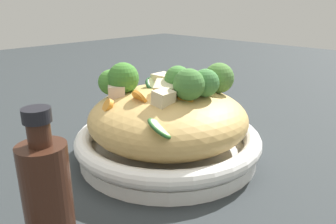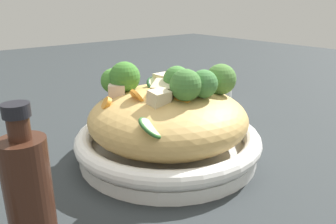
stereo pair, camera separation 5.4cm
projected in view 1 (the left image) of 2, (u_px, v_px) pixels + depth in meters
The scene contains 9 objects.
ground_plane at pixel (168, 156), 0.57m from camera, with size 3.00×3.00×0.00m, color #282D2F.
serving_bowl at pixel (168, 143), 0.56m from camera, with size 0.31×0.31×0.05m.
noodle_heap at pixel (168, 118), 0.55m from camera, with size 0.26×0.26×0.10m.
broccoli_florets at pixel (174, 81), 0.53m from camera, with size 0.21×0.19×0.07m.
carrot_coins at pixel (158, 96), 0.51m from camera, with size 0.14×0.11×0.04m.
zucchini_slices at pixel (156, 105), 0.49m from camera, with size 0.13×0.14×0.05m.
chicken_chunks at pixel (153, 90), 0.52m from camera, with size 0.12×0.13×0.04m.
soy_sauce_bottle at pixel (48, 200), 0.32m from camera, with size 0.05×0.05×0.16m.
drinking_glass at pixel (205, 90), 0.82m from camera, with size 0.07×0.07×0.08m.
Camera 1 is at (-0.37, -0.36, 0.26)m, focal length 35.50 mm.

